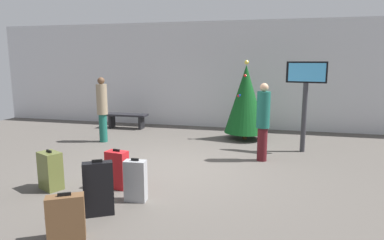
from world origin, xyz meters
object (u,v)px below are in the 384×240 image
at_px(suitcase_2, 117,170).
at_px(traveller_0, 263,120).
at_px(holiday_tree, 246,99).
at_px(traveller_1, 102,108).
at_px(suitcase_0, 98,189).
at_px(flight_info_kiosk, 306,89).
at_px(suitcase_1, 136,181).
at_px(suitcase_4, 66,218).
at_px(suitcase_3, 50,171).
at_px(waiting_bench, 126,118).

bearing_deg(suitcase_2, traveller_0, 43.87).
bearing_deg(holiday_tree, suitcase_2, -112.88).
xyz_separation_m(traveller_1, suitcase_0, (2.16, -4.14, -0.55)).
height_order(holiday_tree, traveller_1, holiday_tree).
relative_size(flight_info_kiosk, suitcase_0, 2.64).
relative_size(suitcase_1, suitcase_2, 1.00).
xyz_separation_m(holiday_tree, traveller_0, (0.57, -2.04, -0.23)).
distance_m(suitcase_1, suitcase_4, 1.38).
height_order(holiday_tree, flight_info_kiosk, holiday_tree).
bearing_deg(suitcase_3, suitcase_4, -48.48).
xyz_separation_m(waiting_bench, suitcase_0, (2.35, -6.05, 0.04)).
bearing_deg(suitcase_1, suitcase_0, -117.57).
height_order(waiting_bench, suitcase_0, suitcase_0).
distance_m(flight_info_kiosk, traveller_0, 1.52).
relative_size(suitcase_1, suitcase_4, 1.14).
height_order(waiting_bench, suitcase_4, suitcase_4).
xyz_separation_m(flight_info_kiosk, suitcase_0, (-3.12, -4.37, -1.15)).
bearing_deg(suitcase_2, suitcase_0, -78.06).
xyz_separation_m(suitcase_0, suitcase_4, (-0.05, -0.73, -0.11)).
distance_m(waiting_bench, suitcase_0, 6.49).
bearing_deg(traveller_0, suitcase_1, -124.22).
distance_m(waiting_bench, suitcase_1, 6.07).
bearing_deg(suitcase_1, holiday_tree, 74.79).
bearing_deg(suitcase_4, holiday_tree, 74.77).
bearing_deg(flight_info_kiosk, suitcase_2, -135.10).
relative_size(traveller_1, suitcase_3, 2.54).
bearing_deg(suitcase_0, suitcase_2, 101.94).
height_order(traveller_1, suitcase_1, traveller_1).
height_order(holiday_tree, suitcase_4, holiday_tree).
relative_size(flight_info_kiosk, traveller_0, 1.27).
distance_m(traveller_1, suitcase_4, 5.34).
xyz_separation_m(flight_info_kiosk, waiting_bench, (-5.48, 1.68, -1.19)).
xyz_separation_m(holiday_tree, suitcase_4, (-1.67, -6.12, -0.87)).
xyz_separation_m(holiday_tree, traveller_1, (-3.78, -1.25, -0.21)).
bearing_deg(waiting_bench, holiday_tree, -9.48).
relative_size(traveller_0, suitcase_4, 2.81).
xyz_separation_m(holiday_tree, suitcase_2, (-1.84, -4.35, -0.82)).
xyz_separation_m(waiting_bench, suitcase_1, (2.67, -5.45, -0.02)).
relative_size(traveller_1, suitcase_0, 2.13).
relative_size(suitcase_0, suitcase_3, 1.19).
height_order(traveller_0, traveller_1, traveller_1).
distance_m(flight_info_kiosk, suitcase_0, 5.50).
xyz_separation_m(traveller_0, suitcase_1, (-1.87, -2.75, -0.60)).
relative_size(holiday_tree, waiting_bench, 1.58).
relative_size(holiday_tree, traveller_0, 1.28).
relative_size(waiting_bench, suitcase_4, 2.28).
bearing_deg(traveller_0, holiday_tree, 105.51).
bearing_deg(suitcase_0, waiting_bench, 111.24).
bearing_deg(traveller_0, traveller_1, 169.73).
bearing_deg(traveller_1, waiting_bench, 95.67).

